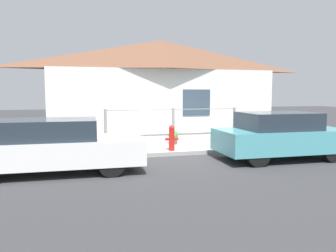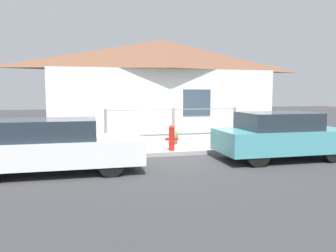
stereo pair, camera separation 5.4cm
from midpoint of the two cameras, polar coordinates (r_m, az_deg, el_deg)
ground_plane at (r=10.17m, az=3.86°, el=-5.13°), size 60.00×60.00×0.00m
sidewalk at (r=11.07m, az=2.25°, el=-3.89°), size 24.00×1.95×0.13m
house at (r=13.26m, az=-0.77°, el=11.29°), size 9.09×2.23×4.01m
fence at (r=11.75m, az=1.09°, el=0.38°), size 4.90×0.10×1.25m
car_left at (r=8.35m, az=-19.38°, el=-3.28°), size 4.27×1.76×1.30m
car_right at (r=10.01m, az=19.19°, el=-1.59°), size 3.78×1.77×1.37m
fire_hydrant at (r=10.20m, az=0.80°, el=-1.98°), size 0.41×0.18×0.80m
potted_plant_near_hydrant at (r=11.50m, az=1.08°, el=-1.87°), size 0.34×0.34×0.50m
potted_plant_by_fence at (r=10.88m, az=-17.30°, el=-1.91°), size 0.58×0.58×0.70m
potted_plant_corner at (r=12.60m, az=13.39°, el=-1.00°), size 0.46×0.46×0.62m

